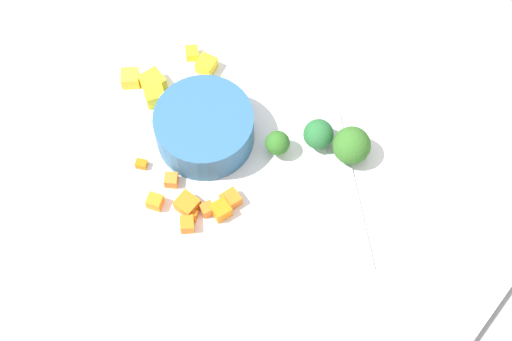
% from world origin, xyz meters
% --- Properties ---
extents(ground_plane, '(4.00, 4.00, 0.00)m').
position_xyz_m(ground_plane, '(0.00, 0.00, 0.00)').
color(ground_plane, gray).
extents(cutting_board, '(0.54, 0.31, 0.01)m').
position_xyz_m(cutting_board, '(0.00, 0.00, 0.01)').
color(cutting_board, white).
rests_on(cutting_board, ground_plane).
extents(prep_bowl, '(0.10, 0.10, 0.04)m').
position_xyz_m(prep_bowl, '(0.07, -0.00, 0.03)').
color(prep_bowl, '#2D608B').
rests_on(prep_bowl, cutting_board).
extents(chef_knife, '(0.26, 0.24, 0.02)m').
position_xyz_m(chef_knife, '(-0.18, 0.04, 0.02)').
color(chef_knife, silver).
rests_on(chef_knife, cutting_board).
extents(carrot_dice_0, '(0.02, 0.02, 0.01)m').
position_xyz_m(carrot_dice_0, '(0.02, 0.09, 0.02)').
color(carrot_dice_0, orange).
rests_on(carrot_dice_0, cutting_board).
extents(carrot_dice_1, '(0.02, 0.02, 0.02)m').
position_xyz_m(carrot_dice_1, '(0.03, 0.07, 0.02)').
color(carrot_dice_1, orange).
rests_on(carrot_dice_1, cutting_board).
extents(carrot_dice_2, '(0.02, 0.02, 0.01)m').
position_xyz_m(carrot_dice_2, '(0.01, 0.06, 0.02)').
color(carrot_dice_2, orange).
rests_on(carrot_dice_2, cutting_board).
extents(carrot_dice_3, '(0.01, 0.01, 0.01)m').
position_xyz_m(carrot_dice_3, '(0.02, 0.08, 0.02)').
color(carrot_dice_3, orange).
rests_on(carrot_dice_3, cutting_board).
extents(carrot_dice_4, '(0.02, 0.02, 0.01)m').
position_xyz_m(carrot_dice_4, '(0.06, 0.06, 0.02)').
color(carrot_dice_4, orange).
rests_on(carrot_dice_4, cutting_board).
extents(carrot_dice_5, '(0.02, 0.02, 0.02)m').
position_xyz_m(carrot_dice_5, '(0.00, 0.06, 0.02)').
color(carrot_dice_5, orange).
rests_on(carrot_dice_5, cutting_board).
extents(carrot_dice_6, '(0.01, 0.01, 0.01)m').
position_xyz_m(carrot_dice_6, '(0.10, 0.07, 0.02)').
color(carrot_dice_6, orange).
rests_on(carrot_dice_6, cutting_board).
extents(carrot_dice_7, '(0.02, 0.02, 0.01)m').
position_xyz_m(carrot_dice_7, '(0.06, 0.09, 0.02)').
color(carrot_dice_7, orange).
rests_on(carrot_dice_7, cutting_board).
extents(carrot_dice_8, '(0.02, 0.02, 0.01)m').
position_xyz_m(carrot_dice_8, '(-0.00, 0.04, 0.02)').
color(carrot_dice_8, orange).
rests_on(carrot_dice_8, cutting_board).
extents(pepper_dice_0, '(0.03, 0.03, 0.02)m').
position_xyz_m(pepper_dice_0, '(0.18, -0.00, 0.02)').
color(pepper_dice_0, yellow).
rests_on(pepper_dice_0, cutting_board).
extents(pepper_dice_1, '(0.02, 0.02, 0.01)m').
position_xyz_m(pepper_dice_1, '(0.15, -0.07, 0.02)').
color(pepper_dice_1, yellow).
rests_on(pepper_dice_1, cutting_board).
extents(pepper_dice_2, '(0.02, 0.02, 0.02)m').
position_xyz_m(pepper_dice_2, '(0.12, -0.07, 0.02)').
color(pepper_dice_2, yellow).
rests_on(pepper_dice_2, cutting_board).
extents(pepper_dice_3, '(0.03, 0.03, 0.02)m').
position_xyz_m(pepper_dice_3, '(0.15, -0.01, 0.02)').
color(pepper_dice_3, yellow).
rests_on(pepper_dice_3, cutting_board).
extents(pepper_dice_4, '(0.03, 0.03, 0.02)m').
position_xyz_m(pepper_dice_4, '(0.14, -0.00, 0.02)').
color(pepper_dice_4, yellow).
rests_on(pepper_dice_4, cutting_board).
extents(broccoli_floret_0, '(0.03, 0.03, 0.03)m').
position_xyz_m(broccoli_floret_0, '(-0.00, -0.03, 0.03)').
color(broccoli_floret_0, '#93AD69').
rests_on(broccoli_floret_0, cutting_board).
extents(broccoli_floret_1, '(0.03, 0.03, 0.04)m').
position_xyz_m(broccoli_floret_1, '(-0.03, -0.07, 0.03)').
color(broccoli_floret_1, '#94B560').
rests_on(broccoli_floret_1, cutting_board).
extents(broccoli_floret_2, '(0.04, 0.04, 0.04)m').
position_xyz_m(broccoli_floret_2, '(-0.06, -0.08, 0.03)').
color(broccoli_floret_2, '#90B165').
rests_on(broccoli_floret_2, cutting_board).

